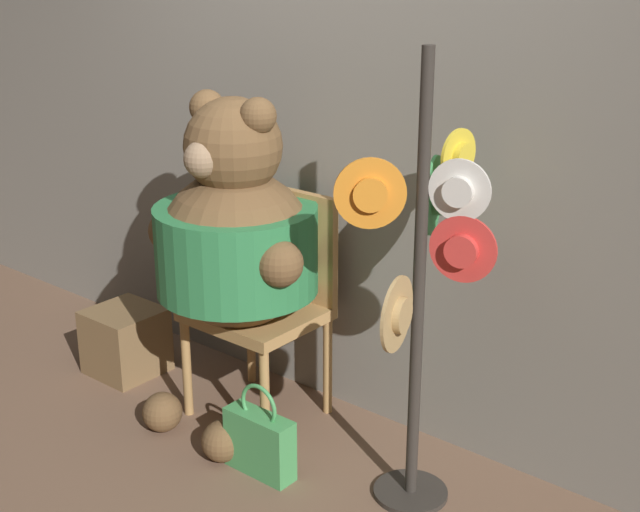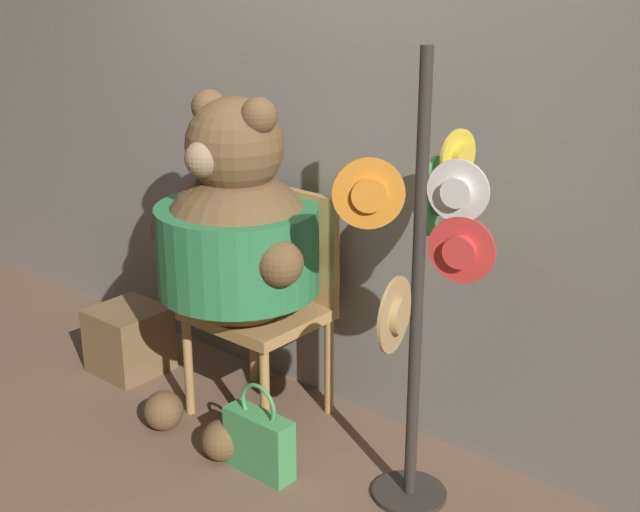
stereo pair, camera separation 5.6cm
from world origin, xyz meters
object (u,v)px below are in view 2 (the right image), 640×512
Objects in this scene: hat_display_rack at (422,269)px; handbag_on_ground at (259,441)px; chair at (270,293)px; teddy_bear at (236,238)px.

hat_display_rack is 0.98m from handbag_on_ground.
chair is 0.32m from teddy_bear.
hat_display_rack is at bearing 25.71° from handbag_on_ground.
hat_display_rack is (0.87, -0.15, 0.36)m from chair.
chair is 2.55× the size of handbag_on_ground.
chair is at bearing 170.25° from hat_display_rack.
hat_display_rack reaches higher than chair.
teddy_bear is at bearing -101.79° from chair.
handbag_on_ground is at bearing -35.67° from teddy_bear.
teddy_bear is 3.68× the size of handbag_on_ground.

